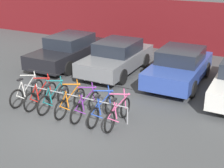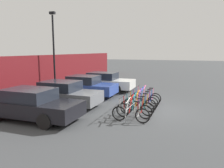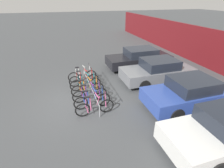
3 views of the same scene
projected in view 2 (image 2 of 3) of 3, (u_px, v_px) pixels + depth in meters
The scene contains 15 objects.
ground_plane at pixel (151, 110), 11.35m from camera, with size 120.00×120.00×0.00m, color #424447.
hoarding_wall at pixel (7, 77), 14.34m from camera, with size 36.00×0.16×2.69m, color maroon.
bike_rack at pixel (137, 102), 11.07m from camera, with size 4.06×0.04×0.57m.
bicycle_white at pixel (131, 113), 9.40m from camera, with size 0.68×1.71×1.05m.
bicycle_red at pixel (134, 110), 9.96m from camera, with size 0.68×1.71×1.05m.
bicycle_teal at pixel (137, 107), 10.46m from camera, with size 0.68×1.71×1.05m.
bicycle_orange at pixel (140, 104), 11.09m from camera, with size 0.68×1.71×1.05m.
bicycle_purple at pixel (142, 101), 11.62m from camera, with size 0.68×1.71×1.05m.
bicycle_blue at pixel (144, 99), 12.17m from camera, with size 0.68×1.71×1.05m.
bicycle_pink at pixel (146, 97), 12.68m from camera, with size 0.68×1.71×1.05m.
car_black at pixel (31, 104), 9.71m from camera, with size 1.91×4.54×1.40m.
car_grey at pixel (62, 94), 12.05m from camera, with size 1.91×4.25×1.40m.
car_blue at pixel (85, 86), 14.66m from camera, with size 1.91×4.14×1.40m.
car_white at pixel (104, 81), 16.82m from camera, with size 1.91×4.56×1.40m.
lamp_post at pixel (54, 46), 17.28m from camera, with size 0.24×0.44×6.04m.
Camera 2 is at (-11.05, -1.81, 3.07)m, focal length 35.00 mm.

